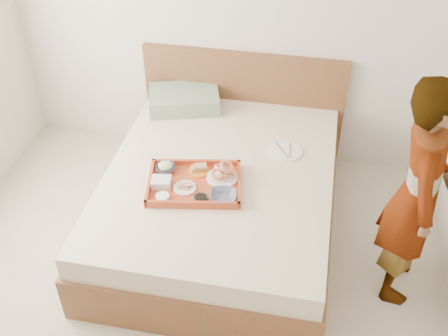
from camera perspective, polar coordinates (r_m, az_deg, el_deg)
ground at (r=3.55m, az=-6.14°, el=-16.97°), size 3.50×4.00×0.01m
wall_back at (r=4.26m, az=0.37°, el=16.44°), size 3.50×0.01×2.60m
bed at (r=3.96m, az=-0.43°, el=-3.36°), size 1.65×2.00×0.53m
headboard at (r=4.60m, az=2.00°, el=6.60°), size 1.65×0.06×0.95m
pillow at (r=4.45m, az=-4.17°, el=7.14°), size 0.63×0.52×0.13m
tray at (r=3.66m, az=-3.09°, el=-1.58°), size 0.68×0.55×0.06m
prawn_plate at (r=3.70m, az=-0.17°, el=-1.00°), size 0.25×0.25×0.01m
navy_bowl_big at (r=3.54m, az=-0.08°, el=-2.97°), size 0.20×0.20×0.04m
sauce_dish at (r=3.53m, az=-2.45°, el=-3.23°), size 0.10×0.10×0.03m
meat_plate at (r=3.63m, az=-4.11°, el=-2.09°), size 0.18×0.18×0.01m
bread_plate at (r=3.77m, az=-2.61°, el=-0.27°), size 0.17×0.17×0.01m
salad_bowl at (r=3.78m, az=-6.10°, el=-0.03°), size 0.16×0.16×0.04m
plastic_tub at (r=3.66m, az=-6.54°, el=-1.49°), size 0.15×0.13×0.06m
cheese_round at (r=3.56m, az=-6.41°, el=-3.04°), size 0.10×0.10×0.03m
dinner_plate at (r=3.99m, az=6.44°, el=1.75°), size 0.30×0.30×0.01m
person at (r=3.43m, az=19.50°, el=-2.64°), size 0.41×0.59×1.56m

